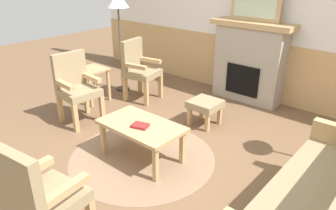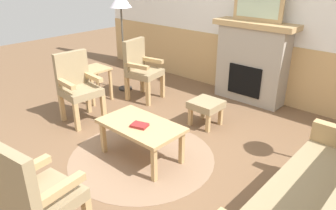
% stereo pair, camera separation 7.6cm
% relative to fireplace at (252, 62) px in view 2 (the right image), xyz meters
% --- Properties ---
extents(ground_plane, '(14.00, 14.00, 0.00)m').
position_rel_fireplace_xyz_m(ground_plane, '(0.00, -2.35, -0.65)').
color(ground_plane, brown).
extents(wall_back, '(7.20, 0.14, 2.70)m').
position_rel_fireplace_xyz_m(wall_back, '(0.00, 0.25, 0.66)').
color(wall_back, white).
rests_on(wall_back, ground_plane).
extents(fireplace, '(1.30, 0.44, 1.28)m').
position_rel_fireplace_xyz_m(fireplace, '(0.00, 0.00, 0.00)').
color(fireplace, '#A39989').
rests_on(fireplace, ground_plane).
extents(framed_picture, '(0.80, 0.04, 0.56)m').
position_rel_fireplace_xyz_m(framed_picture, '(0.00, 0.00, 0.91)').
color(framed_picture, tan).
rests_on(framed_picture, fireplace).
extents(couch, '(0.70, 1.80, 0.98)m').
position_rel_fireplace_xyz_m(couch, '(1.86, -2.37, -0.26)').
color(couch, tan).
rests_on(couch, ground_plane).
extents(coffee_table, '(0.96, 0.56, 0.44)m').
position_rel_fireplace_xyz_m(coffee_table, '(-0.05, -2.40, -0.27)').
color(coffee_table, tan).
rests_on(coffee_table, ground_plane).
extents(round_rug, '(1.70, 1.70, 0.01)m').
position_rel_fireplace_xyz_m(round_rug, '(-0.05, -2.40, -0.65)').
color(round_rug, '#896B51').
rests_on(round_rug, ground_plane).
extents(book_on_table, '(0.21, 0.18, 0.03)m').
position_rel_fireplace_xyz_m(book_on_table, '(-0.01, -2.46, -0.20)').
color(book_on_table, maroon).
rests_on(book_on_table, coffee_table).
extents(footstool, '(0.40, 0.40, 0.36)m').
position_rel_fireplace_xyz_m(footstool, '(0.01, -1.23, -0.37)').
color(footstool, tan).
rests_on(footstool, ground_plane).
extents(armchair_near_fireplace, '(0.52, 0.52, 0.98)m').
position_rel_fireplace_xyz_m(armchair_near_fireplace, '(-1.43, -2.30, -0.11)').
color(armchair_near_fireplace, tan).
rests_on(armchair_near_fireplace, ground_plane).
extents(armchair_by_window_left, '(0.55, 0.55, 0.98)m').
position_rel_fireplace_xyz_m(armchair_by_window_left, '(-1.38, -1.13, -0.11)').
color(armchair_by_window_left, tan).
rests_on(armchair_by_window_left, ground_plane).
extents(armchair_front_left, '(0.54, 0.54, 0.98)m').
position_rel_fireplace_xyz_m(armchair_front_left, '(0.34, -3.83, -0.11)').
color(armchair_front_left, tan).
rests_on(armchair_front_left, ground_plane).
extents(side_table, '(0.44, 0.44, 0.55)m').
position_rel_fireplace_xyz_m(side_table, '(-1.87, -1.71, -0.22)').
color(side_table, tan).
rests_on(side_table, ground_plane).
extents(floor_lamp_by_chairs, '(0.36, 0.36, 1.68)m').
position_rel_fireplace_xyz_m(floor_lamp_by_chairs, '(-1.89, -1.05, 0.80)').
color(floor_lamp_by_chairs, '#332D28').
rests_on(floor_lamp_by_chairs, ground_plane).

